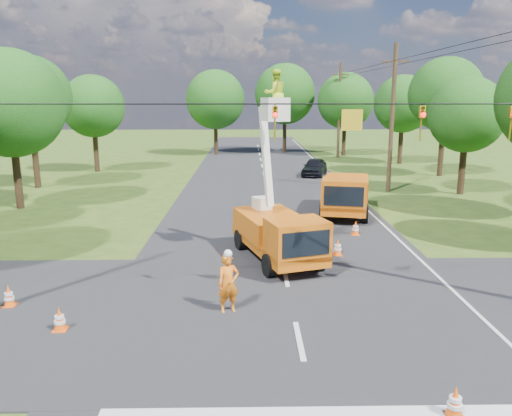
{
  "coord_description": "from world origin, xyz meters",
  "views": [
    {
      "loc": [
        -1.38,
        -12.38,
        6.5
      ],
      "look_at": [
        -1.09,
        5.07,
        2.6
      ],
      "focal_mm": 35.0,
      "sensor_mm": 36.0,
      "label": 1
    }
  ],
  "objects_px": {
    "second_truck": "(345,193)",
    "traffic_cone_4": "(9,296)",
    "traffic_cone_6": "(337,205)",
    "pole_right_mid": "(392,118)",
    "pole_right_far": "(339,110)",
    "tree_left_d": "(10,103)",
    "tree_left_f": "(93,106)",
    "tree_right_c": "(467,115)",
    "traffic_cone_3": "(60,319)",
    "tree_right_d": "(446,95)",
    "tree_right_e": "(403,104)",
    "traffic_cone_0": "(455,402)",
    "bucket_truck": "(278,221)",
    "tree_far_b": "(285,94)",
    "distant_car": "(315,167)",
    "tree_far_a": "(215,100)",
    "tree_left_e": "(30,97)",
    "traffic_cone_2": "(356,228)",
    "traffic_cone_1": "(338,247)",
    "ground_worker": "(228,284)",
    "tree_far_c": "(345,101)"
  },
  "relations": [
    {
      "from": "second_truck",
      "to": "traffic_cone_4",
      "type": "bearing_deg",
      "value": -123.36
    },
    {
      "from": "traffic_cone_6",
      "to": "pole_right_mid",
      "type": "relative_size",
      "value": 0.07
    },
    {
      "from": "pole_right_far",
      "to": "tree_left_d",
      "type": "relative_size",
      "value": 1.08
    },
    {
      "from": "tree_left_f",
      "to": "tree_right_c",
      "type": "relative_size",
      "value": 1.07
    },
    {
      "from": "traffic_cone_3",
      "to": "pole_right_far",
      "type": "bearing_deg",
      "value": 69.75
    },
    {
      "from": "tree_right_d",
      "to": "tree_right_e",
      "type": "bearing_deg",
      "value": 97.13
    },
    {
      "from": "traffic_cone_0",
      "to": "tree_left_d",
      "type": "height_order",
      "value": "tree_left_d"
    },
    {
      "from": "bucket_truck",
      "to": "tree_far_b",
      "type": "bearing_deg",
      "value": 67.62
    },
    {
      "from": "second_truck",
      "to": "tree_left_f",
      "type": "bearing_deg",
      "value": 150.82
    },
    {
      "from": "distant_car",
      "to": "tree_right_c",
      "type": "xyz_separation_m",
      "value": [
        8.94,
        -8.25,
        4.59
      ]
    },
    {
      "from": "bucket_truck",
      "to": "traffic_cone_4",
      "type": "height_order",
      "value": "bucket_truck"
    },
    {
      "from": "pole_right_mid",
      "to": "tree_far_b",
      "type": "height_order",
      "value": "tree_far_b"
    },
    {
      "from": "tree_right_e",
      "to": "tree_far_a",
      "type": "distance_m",
      "value": 20.43
    },
    {
      "from": "traffic_cone_6",
      "to": "tree_far_a",
      "type": "relative_size",
      "value": 0.07
    },
    {
      "from": "pole_right_mid",
      "to": "pole_right_far",
      "type": "bearing_deg",
      "value": 90.0
    },
    {
      "from": "tree_right_d",
      "to": "traffic_cone_3",
      "type": "bearing_deg",
      "value": -127.3
    },
    {
      "from": "pole_right_mid",
      "to": "tree_right_c",
      "type": "height_order",
      "value": "pole_right_mid"
    },
    {
      "from": "distant_car",
      "to": "tree_right_c",
      "type": "relative_size",
      "value": 0.54
    },
    {
      "from": "tree_right_e",
      "to": "tree_far_b",
      "type": "relative_size",
      "value": 0.84
    },
    {
      "from": "traffic_cone_6",
      "to": "tree_left_e",
      "type": "bearing_deg",
      "value": 158.25
    },
    {
      "from": "tree_left_d",
      "to": "tree_left_f",
      "type": "relative_size",
      "value": 1.1
    },
    {
      "from": "bucket_truck",
      "to": "pole_right_far",
      "type": "bearing_deg",
      "value": 58.26
    },
    {
      "from": "bucket_truck",
      "to": "traffic_cone_2",
      "type": "height_order",
      "value": "bucket_truck"
    },
    {
      "from": "traffic_cone_1",
      "to": "tree_far_a",
      "type": "bearing_deg",
      "value": 101.11
    },
    {
      "from": "traffic_cone_6",
      "to": "tree_left_e",
      "type": "relative_size",
      "value": 0.08
    },
    {
      "from": "ground_worker",
      "to": "traffic_cone_2",
      "type": "height_order",
      "value": "ground_worker"
    },
    {
      "from": "second_truck",
      "to": "traffic_cone_1",
      "type": "distance_m",
      "value": 7.67
    },
    {
      "from": "tree_right_c",
      "to": "traffic_cone_0",
      "type": "bearing_deg",
      "value": -113.02
    },
    {
      "from": "second_truck",
      "to": "traffic_cone_2",
      "type": "relative_size",
      "value": 9.31
    },
    {
      "from": "traffic_cone_3",
      "to": "ground_worker",
      "type": "bearing_deg",
      "value": 14.35
    },
    {
      "from": "bucket_truck",
      "to": "traffic_cone_6",
      "type": "xyz_separation_m",
      "value": [
        3.95,
        8.89,
        -1.29
      ]
    },
    {
      "from": "distant_car",
      "to": "traffic_cone_4",
      "type": "distance_m",
      "value": 29.86
    },
    {
      "from": "ground_worker",
      "to": "tree_left_d",
      "type": "height_order",
      "value": "tree_left_d"
    },
    {
      "from": "traffic_cone_2",
      "to": "tree_far_b",
      "type": "bearing_deg",
      "value": 91.21
    },
    {
      "from": "traffic_cone_3",
      "to": "pole_right_far",
      "type": "distance_m",
      "value": 44.21
    },
    {
      "from": "tree_far_a",
      "to": "traffic_cone_2",
      "type": "bearing_deg",
      "value": -75.7
    },
    {
      "from": "distant_car",
      "to": "traffic_cone_0",
      "type": "relative_size",
      "value": 6.0
    },
    {
      "from": "tree_right_d",
      "to": "second_truck",
      "type": "bearing_deg",
      "value": -127.24
    },
    {
      "from": "traffic_cone_6",
      "to": "tree_right_d",
      "type": "relative_size",
      "value": 0.07
    },
    {
      "from": "distant_car",
      "to": "pole_right_far",
      "type": "xyz_separation_m",
      "value": [
        4.24,
        12.75,
        4.38
      ]
    },
    {
      "from": "tree_right_c",
      "to": "tree_far_b",
      "type": "xyz_separation_m",
      "value": [
        -10.2,
        26.0,
        1.5
      ]
    },
    {
      "from": "ground_worker",
      "to": "traffic_cone_4",
      "type": "distance_m",
      "value": 6.99
    },
    {
      "from": "ground_worker",
      "to": "tree_far_c",
      "type": "distance_m",
      "value": 43.87
    },
    {
      "from": "traffic_cone_0",
      "to": "tree_right_e",
      "type": "xyz_separation_m",
      "value": [
        10.93,
        40.32,
        5.45
      ]
    },
    {
      "from": "traffic_cone_3",
      "to": "pole_right_mid",
      "type": "distance_m",
      "value": 26.55
    },
    {
      "from": "tree_right_c",
      "to": "second_truck",
      "type": "bearing_deg",
      "value": -146.24
    },
    {
      "from": "traffic_cone_1",
      "to": "tree_right_c",
      "type": "relative_size",
      "value": 0.09
    },
    {
      "from": "traffic_cone_0",
      "to": "traffic_cone_1",
      "type": "distance_m",
      "value": 10.81
    },
    {
      "from": "distant_car",
      "to": "tree_left_e",
      "type": "relative_size",
      "value": 0.45
    },
    {
      "from": "bucket_truck",
      "to": "distant_car",
      "type": "relative_size",
      "value": 1.77
    }
  ]
}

